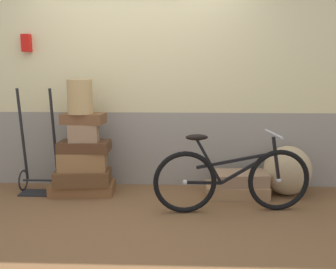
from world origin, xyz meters
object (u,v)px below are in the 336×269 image
(suitcase_6, at_px, (236,190))
(suitcase_7, at_px, (240,178))
(wicker_basket, at_px, (80,97))
(burlap_sack, at_px, (287,171))
(suitcase_3, at_px, (84,146))
(suitcase_0, at_px, (83,188))
(bicycle, at_px, (232,179))
(suitcase_5, at_px, (83,119))
(suitcase_2, at_px, (83,161))
(suitcase_1, at_px, (83,177))
(suitcase_4, at_px, (84,133))
(luggage_trolley, at_px, (39,167))

(suitcase_6, height_order, suitcase_7, suitcase_7)
(wicker_basket, distance_m, burlap_sack, 2.47)
(suitcase_3, height_order, wicker_basket, wicker_basket)
(suitcase_0, relative_size, bicycle, 0.45)
(suitcase_3, xyz_separation_m, suitcase_5, (-0.00, 0.02, 0.31))
(suitcase_2, bearing_deg, suitcase_1, -93.59)
(wicker_basket, distance_m, bicycle, 1.86)
(suitcase_4, distance_m, burlap_sack, 2.34)
(suitcase_1, xyz_separation_m, suitcase_2, (-0.00, 0.02, 0.19))
(suitcase_7, height_order, burlap_sack, burlap_sack)
(suitcase_1, height_order, bicycle, bicycle)
(suitcase_0, distance_m, suitcase_2, 0.33)
(bicycle, bearing_deg, suitcase_1, 165.35)
(wicker_basket, bearing_deg, suitcase_6, 0.14)
(suitcase_4, bearing_deg, suitcase_1, 179.86)
(burlap_sack, height_order, bicycle, bicycle)
(suitcase_5, height_order, suitcase_6, suitcase_5)
(suitcase_3, bearing_deg, suitcase_4, -77.11)
(suitcase_0, distance_m, suitcase_6, 1.77)
(suitcase_3, distance_m, suitcase_4, 0.16)
(suitcase_5, distance_m, burlap_sack, 2.38)
(suitcase_7, bearing_deg, suitcase_6, -171.39)
(suitcase_6, relative_size, wicker_basket, 1.84)
(suitcase_0, xyz_separation_m, suitcase_6, (1.77, -0.02, 0.00))
(suitcase_0, height_order, suitcase_3, suitcase_3)
(suitcase_0, xyz_separation_m, burlap_sack, (2.35, 0.05, 0.22))
(suitcase_0, bearing_deg, suitcase_1, -71.87)
(suitcase_7, bearing_deg, bicycle, -113.27)
(suitcase_6, height_order, wicker_basket, wicker_basket)
(wicker_basket, bearing_deg, suitcase_2, -88.13)
(suitcase_3, bearing_deg, suitcase_0, 154.69)
(suitcase_1, height_order, suitcase_4, suitcase_4)
(suitcase_4, bearing_deg, suitcase_0, 131.57)
(luggage_trolley, bearing_deg, suitcase_1, -10.87)
(suitcase_5, bearing_deg, wicker_basket, -124.58)
(suitcase_0, xyz_separation_m, suitcase_5, (0.04, -0.00, 0.81))
(suitcase_2, relative_size, suitcase_5, 1.14)
(suitcase_0, relative_size, suitcase_2, 1.36)
(wicker_basket, bearing_deg, suitcase_1, -88.18)
(suitcase_4, height_order, luggage_trolley, luggage_trolley)
(suitcase_3, relative_size, suitcase_6, 0.81)
(wicker_basket, bearing_deg, luggage_trolley, 172.12)
(suitcase_0, height_order, suitcase_6, suitcase_6)
(suitcase_5, height_order, luggage_trolley, luggage_trolley)
(suitcase_6, xyz_separation_m, suitcase_7, (0.04, 0.01, 0.14))
(suitcase_1, bearing_deg, suitcase_0, 105.55)
(suitcase_0, relative_size, suitcase_6, 1.04)
(suitcase_7, height_order, bicycle, bicycle)
(suitcase_4, bearing_deg, wicker_basket, 137.40)
(luggage_trolley, bearing_deg, suitcase_5, -4.97)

